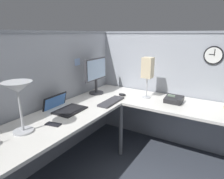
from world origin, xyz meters
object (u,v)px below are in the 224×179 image
at_px(laptop, 63,107).
at_px(desk_lamp_dome, 18,92).
at_px(computer_mouse, 122,95).
at_px(office_phone, 174,100).
at_px(monitor, 96,73).
at_px(keyboard, 111,102).
at_px(desk_lamp_paper, 148,69).
at_px(wall_clock, 213,55).
at_px(cell_phone, 53,124).

relative_size(laptop, desk_lamp_dome, 0.88).
bearing_deg(computer_mouse, office_phone, -82.56).
distance_m(computer_mouse, desk_lamp_dome, 1.41).
relative_size(monitor, keyboard, 1.16).
relative_size(office_phone, desk_lamp_paper, 0.40).
bearing_deg(desk_lamp_dome, office_phone, -32.41).
bearing_deg(office_phone, wall_clock, -45.20).
relative_size(desk_lamp_dome, desk_lamp_paper, 0.84).
height_order(laptop, office_phone, laptop).
bearing_deg(laptop, desk_lamp_dome, -171.18).
xyz_separation_m(monitor, computer_mouse, (0.09, -0.36, -0.28)).
xyz_separation_m(keyboard, wall_clock, (0.73, -1.00, 0.56)).
distance_m(computer_mouse, office_phone, 0.68).
height_order(monitor, wall_clock, wall_clock).
height_order(monitor, cell_phone, monitor).
xyz_separation_m(keyboard, desk_lamp_paper, (0.40, -0.30, 0.37)).
distance_m(computer_mouse, cell_phone, 1.12).
relative_size(laptop, keyboard, 0.91).
relative_size(laptop, cell_phone, 2.72).
height_order(computer_mouse, cell_phone, computer_mouse).
xyz_separation_m(monitor, desk_lamp_dome, (-1.25, -0.13, 0.07)).
xyz_separation_m(keyboard, computer_mouse, (0.31, 0.01, 0.01)).
height_order(laptop, wall_clock, wall_clock).
height_order(laptop, keyboard, laptop).
xyz_separation_m(laptop, keyboard, (0.48, -0.34, -0.01)).
relative_size(desk_lamp_dome, office_phone, 2.12).
relative_size(laptop, computer_mouse, 3.76).
relative_size(keyboard, cell_phone, 2.99).
xyz_separation_m(desk_lamp_dome, cell_phone, (0.23, -0.11, -0.36)).
xyz_separation_m(office_phone, wall_clock, (0.33, -0.34, 0.53)).
bearing_deg(keyboard, laptop, 143.21).
distance_m(desk_lamp_dome, desk_lamp_paper, 1.55).
bearing_deg(wall_clock, cell_phone, 143.61).
bearing_deg(wall_clock, desk_lamp_paper, 114.69).
distance_m(keyboard, cell_phone, 0.82).
relative_size(desk_lamp_dome, cell_phone, 3.09).
relative_size(monitor, desk_lamp_paper, 0.94).
bearing_deg(cell_phone, laptop, 19.41).
bearing_deg(computer_mouse, keyboard, -177.34).
height_order(office_phone, wall_clock, wall_clock).
relative_size(monitor, wall_clock, 2.27).
height_order(monitor, office_phone, monitor).
bearing_deg(keyboard, wall_clock, -55.37).
bearing_deg(office_phone, desk_lamp_dome, 147.59).
distance_m(keyboard, desk_lamp_paper, 0.62).
distance_m(monitor, desk_lamp_dome, 1.26).
bearing_deg(laptop, office_phone, -48.97).
relative_size(monitor, cell_phone, 3.47).
bearing_deg(cell_phone, monitor, 1.75).
distance_m(monitor, office_phone, 1.09).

